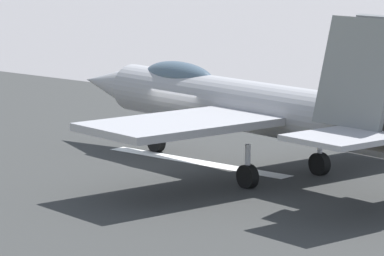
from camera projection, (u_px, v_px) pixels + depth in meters
The scene contains 5 objects.
ground_plane at pixel (185, 160), 41.26m from camera, with size 400.00×400.00×0.00m, color slate.
runway_strip at pixel (185, 160), 41.25m from camera, with size 240.00×26.00×0.02m.
fighter_jet at pixel (250, 104), 38.62m from camera, with size 17.83×13.51×5.53m.
marker_cone_mid at pixel (344, 109), 51.59m from camera, with size 0.44×0.44×0.55m, color orange.
marker_cone_far at pixel (107, 81), 61.55m from camera, with size 0.44×0.44×0.55m, color orange.
Camera 1 is at (-27.34, 29.92, 7.84)m, focal length 109.34 mm.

